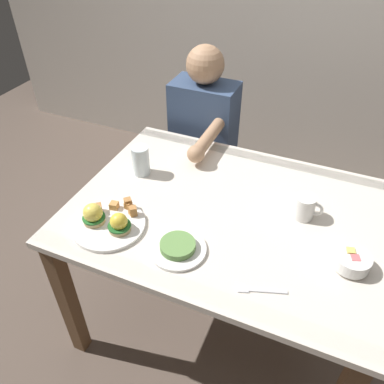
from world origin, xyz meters
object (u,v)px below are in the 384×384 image
fork (259,290)px  side_plate (178,248)px  diner_person (202,138)px  dining_table (225,229)px  coffee_mug (305,206)px  water_glass_near (141,162)px  fruit_bowl (352,261)px  eggs_benedict_plate (108,221)px

fork → side_plate: bearing=169.9°
diner_person → dining_table: bearing=-60.1°
coffee_mug → water_glass_near: water_glass_near is taller
side_plate → coffee_mug: bearing=43.5°
side_plate → diner_person: 0.91m
side_plate → water_glass_near: bearing=133.8°
dining_table → water_glass_near: size_ratio=9.13×
fruit_bowl → coffee_mug: size_ratio=1.08×
dining_table → fruit_bowl: fruit_bowl is taller
eggs_benedict_plate → fruit_bowl: (0.84, 0.15, 0.00)m
fruit_bowl → side_plate: fruit_bowl is taller
fruit_bowl → water_glass_near: water_glass_near is taller
eggs_benedict_plate → water_glass_near: water_glass_near is taller
fruit_bowl → fork: fruit_bowl is taller
eggs_benedict_plate → fruit_bowl: bearing=10.1°
dining_table → fork: size_ratio=7.85×
water_glass_near → fork: bearing=-32.3°
eggs_benedict_plate → side_plate: bearing=-1.5°
diner_person → water_glass_near: bearing=-98.5°
coffee_mug → water_glass_near: size_ratio=0.85×
fruit_bowl → fork: size_ratio=0.79×
dining_table → eggs_benedict_plate: bearing=-144.9°
coffee_mug → diner_person: (-0.62, 0.52, -0.14)m
fruit_bowl → water_glass_near: size_ratio=0.91×
fork → water_glass_near: (-0.64, 0.40, 0.06)m
dining_table → fruit_bowl: size_ratio=10.00×
coffee_mug → dining_table: bearing=-164.6°
coffee_mug → water_glass_near: 0.70m
fork → diner_person: size_ratio=0.13×
water_glass_near → side_plate: 0.49m
water_glass_near → diner_person: bearing=81.5°
fork → side_plate: (-0.30, 0.05, 0.01)m
dining_table → side_plate: (-0.09, -0.27, 0.12)m
dining_table → side_plate: 0.31m
water_glass_near → side_plate: bearing=-46.2°
dining_table → coffee_mug: 0.33m
side_plate → fork: bearing=-10.1°
diner_person → fork: bearing=-58.6°
fruit_bowl → fork: (-0.25, -0.21, -0.03)m
eggs_benedict_plate → diner_person: bearing=88.1°
water_glass_near → side_plate: (0.34, -0.35, -0.04)m
coffee_mug → fork: coffee_mug is taller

